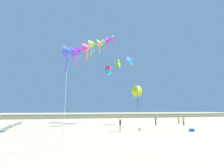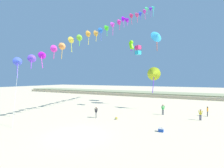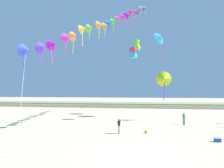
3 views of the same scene
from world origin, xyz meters
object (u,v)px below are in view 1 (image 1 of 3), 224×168
at_px(large_kite_outer_drift, 108,70).
at_px(person_far_left, 120,124).
at_px(person_near_right, 183,120).
at_px(beach_cooler, 192,130).
at_px(beach_ball, 140,129).
at_px(large_kite_high_solo, 137,91).
at_px(person_mid_center, 156,120).
at_px(large_kite_low_lead, 131,60).
at_px(large_kite_mid_trail, 118,64).
at_px(person_near_left, 179,119).

bearing_deg(large_kite_outer_drift, person_far_left, -94.88).
distance_m(person_near_right, person_far_left, 15.42).
bearing_deg(beach_cooler, beach_ball, 159.09).
xyz_separation_m(large_kite_high_solo, beach_cooler, (3.20, -12.04, -6.85)).
height_order(person_mid_center, large_kite_outer_drift, large_kite_outer_drift).
height_order(large_kite_low_lead, large_kite_high_solo, large_kite_low_lead).
distance_m(large_kite_low_lead, large_kite_mid_trail, 6.43).
bearing_deg(person_far_left, beach_ball, 11.34).
xyz_separation_m(person_near_right, large_kite_outer_drift, (-12.88, 11.82, 12.43)).
xyz_separation_m(person_mid_center, person_far_left, (-8.99, -6.71, -0.03)).
relative_size(large_kite_low_lead, beach_cooler, 8.11).
relative_size(large_kite_high_solo, large_kite_outer_drift, 2.29).
xyz_separation_m(person_near_right, large_kite_mid_trail, (-12.15, 4.41, 12.06)).
distance_m(person_far_left, beach_ball, 3.31).
bearing_deg(large_kite_outer_drift, large_kite_low_lead, -33.71).
relative_size(beach_cooler, beach_ball, 1.59).
xyz_separation_m(large_kite_low_lead, large_kite_mid_trail, (-4.46, -3.94, -2.43)).
distance_m(person_mid_center, large_kite_outer_drift, 17.99).
height_order(person_far_left, large_kite_outer_drift, large_kite_outer_drift).
relative_size(person_near_right, person_far_left, 0.95).
bearing_deg(large_kite_outer_drift, beach_ball, -84.34).
relative_size(person_far_left, beach_cooler, 2.97).
xyz_separation_m(person_near_right, beach_ball, (-11.22, -4.97, -0.76)).
xyz_separation_m(person_far_left, large_kite_high_solo, (6.72, 10.08, 6.07)).
bearing_deg(person_near_left, large_kite_high_solo, 171.85).
height_order(person_near_right, person_mid_center, person_mid_center).
bearing_deg(beach_cooler, large_kite_mid_trail, 122.74).
bearing_deg(beach_ball, large_kite_mid_trail, 95.65).
bearing_deg(person_mid_center, person_near_left, 17.67).
distance_m(person_mid_center, beach_ball, 8.47).
distance_m(large_kite_low_lead, large_kite_high_solo, 9.22).
bearing_deg(person_mid_center, large_kite_high_solo, 124.03).
relative_size(person_mid_center, large_kite_mid_trail, 0.79).
bearing_deg(beach_ball, beach_cooler, -20.91).
height_order(beach_cooler, beach_ball, beach_cooler).
bearing_deg(person_near_right, person_near_left, 69.15).
bearing_deg(large_kite_high_solo, large_kite_mid_trail, -179.08).
height_order(large_kite_mid_trail, beach_ball, large_kite_mid_trail).
height_order(large_kite_low_lead, beach_cooler, large_kite_low_lead).
height_order(person_near_right, beach_ball, person_near_right).
height_order(large_kite_low_lead, beach_ball, large_kite_low_lead).
relative_size(person_far_left, large_kite_low_lead, 0.37).
bearing_deg(beach_ball, large_kite_outer_drift, 95.66).
distance_m(large_kite_mid_trail, beach_cooler, 19.13).
bearing_deg(large_kite_outer_drift, person_near_right, -42.54).
height_order(person_far_left, large_kite_high_solo, large_kite_high_solo).
distance_m(person_mid_center, large_kite_mid_trail, 14.15).
distance_m(person_far_left, large_kite_outer_drift, 21.42).
height_order(person_near_right, large_kite_low_lead, large_kite_low_lead).
relative_size(person_near_right, large_kite_low_lead, 0.35).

